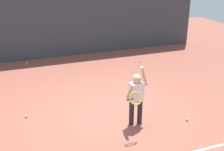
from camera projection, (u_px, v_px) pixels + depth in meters
name	position (u px, v px, depth m)	size (l,w,h in m)	color
ground_plane	(107.00, 112.00, 7.01)	(20.00, 20.00, 0.00)	brown
back_fence_windscreen	(64.00, 17.00, 10.64)	(10.93, 0.08, 3.04)	#383D42
fence_post_1	(14.00, 17.00, 10.10)	(0.09, 0.09, 3.19)	slate
fence_post_2	(108.00, 12.00, 11.24)	(0.09, 0.09, 3.19)	slate
fence_post_3	(186.00, 7.00, 12.37)	(0.09, 0.09, 3.19)	slate
tennis_player	(136.00, 95.00, 6.23)	(0.66, 0.63, 1.35)	#232326
tennis_ball_0	(27.00, 64.00, 10.22)	(0.07, 0.07, 0.07)	#CCE033
tennis_ball_3	(140.00, 61.00, 10.48)	(0.07, 0.07, 0.07)	#CCE033
tennis_ball_4	(26.00, 116.00, 6.77)	(0.07, 0.07, 0.07)	#CCE033
tennis_ball_5	(187.00, 120.00, 6.63)	(0.07, 0.07, 0.07)	#CCE033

